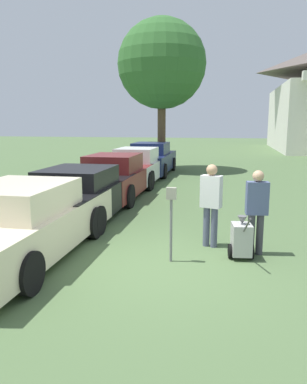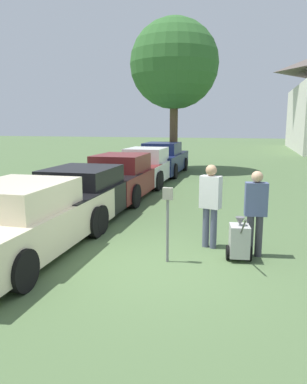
{
  "view_description": "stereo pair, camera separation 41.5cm",
  "coord_description": "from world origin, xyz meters",
  "px_view_note": "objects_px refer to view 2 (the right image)",
  "views": [
    {
      "loc": [
        1.11,
        -6.37,
        2.58
      ],
      "look_at": [
        -0.47,
        1.47,
        1.1
      ],
      "focal_mm": 35.0,
      "sensor_mm": 36.0,
      "label": 1
    },
    {
      "loc": [
        1.52,
        -6.28,
        2.58
      ],
      "look_at": [
        -0.47,
        1.47,
        1.1
      ],
      "focal_mm": 35.0,
      "sensor_mm": 36.0,
      "label": 2
    }
  ],
  "objects_px": {
    "parked_car_black": "(85,194)",
    "person_worker": "(210,201)",
    "equipment_cart": "(239,240)",
    "parked_car_white": "(147,167)",
    "parking_meter": "(168,211)",
    "person_supervisor": "(256,208)",
    "parked_car_maroon": "(123,177)",
    "parked_car_navy": "(163,160)",
    "parked_car_cream": "(24,221)"
  },
  "relations": [
    {
      "from": "parking_meter",
      "to": "parked_car_maroon",
      "type": "bearing_deg",
      "value": 116.5
    },
    {
      "from": "person_supervisor",
      "to": "equipment_cart",
      "type": "bearing_deg",
      "value": 40.88
    },
    {
      "from": "parking_meter",
      "to": "equipment_cart",
      "type": "bearing_deg",
      "value": 18.03
    },
    {
      "from": "parked_car_cream",
      "to": "parked_car_navy",
      "type": "distance_m",
      "value": 12.23
    },
    {
      "from": "parked_car_maroon",
      "to": "person_worker",
      "type": "height_order",
      "value": "person_worker"
    },
    {
      "from": "person_worker",
      "to": "parked_car_white",
      "type": "bearing_deg",
      "value": -48.83
    },
    {
      "from": "parked_car_black",
      "to": "parked_car_navy",
      "type": "distance_m",
      "value": 9.38
    },
    {
      "from": "parked_car_black",
      "to": "parked_car_navy",
      "type": "bearing_deg",
      "value": 89.41
    },
    {
      "from": "parked_car_black",
      "to": "person_worker",
      "type": "distance_m",
      "value": 3.86
    },
    {
      "from": "parked_car_maroon",
      "to": "parked_car_white",
      "type": "relative_size",
      "value": 1.03
    },
    {
      "from": "parked_car_black",
      "to": "parked_car_navy",
      "type": "height_order",
      "value": "parked_car_navy"
    },
    {
      "from": "person_supervisor",
      "to": "equipment_cart",
      "type": "xyz_separation_m",
      "value": [
        -0.28,
        -0.31,
        -0.57
      ]
    },
    {
      "from": "person_supervisor",
      "to": "equipment_cart",
      "type": "height_order",
      "value": "person_supervisor"
    },
    {
      "from": "parking_meter",
      "to": "parked_car_white",
      "type": "bearing_deg",
      "value": 107.59
    },
    {
      "from": "parked_car_white",
      "to": "person_worker",
      "type": "distance_m",
      "value": 8.69
    },
    {
      "from": "parking_meter",
      "to": "parked_car_cream",
      "type": "bearing_deg",
      "value": -174.71
    },
    {
      "from": "parked_car_white",
      "to": "parking_meter",
      "type": "relative_size",
      "value": 3.3
    },
    {
      "from": "parked_car_white",
      "to": "person_worker",
      "type": "relative_size",
      "value": 2.68
    },
    {
      "from": "parked_car_black",
      "to": "person_supervisor",
      "type": "distance_m",
      "value": 4.8
    },
    {
      "from": "parked_car_navy",
      "to": "person_worker",
      "type": "xyz_separation_m",
      "value": [
        3.52,
        -10.94,
        0.26
      ]
    },
    {
      "from": "parked_car_cream",
      "to": "parked_car_white",
      "type": "distance_m",
      "value": 9.23
    },
    {
      "from": "parked_car_cream",
      "to": "parked_car_white",
      "type": "xyz_separation_m",
      "value": [
        -0.0,
        9.23,
        0.03
      ]
    },
    {
      "from": "parked_car_maroon",
      "to": "equipment_cart",
      "type": "distance_m",
      "value": 6.72
    },
    {
      "from": "parked_car_black",
      "to": "parked_car_white",
      "type": "xyz_separation_m",
      "value": [
        0.0,
        6.38,
        0.03
      ]
    },
    {
      "from": "parked_car_navy",
      "to": "person_supervisor",
      "type": "height_order",
      "value": "person_supervisor"
    },
    {
      "from": "parked_car_maroon",
      "to": "parked_car_white",
      "type": "xyz_separation_m",
      "value": [
        -0.0,
        3.27,
        0.0
      ]
    },
    {
      "from": "parking_meter",
      "to": "equipment_cart",
      "type": "xyz_separation_m",
      "value": [
        1.3,
        0.42,
        -0.6
      ]
    },
    {
      "from": "parked_car_navy",
      "to": "person_supervisor",
      "type": "distance_m",
      "value": 12.08
    },
    {
      "from": "parked_car_white",
      "to": "parking_meter",
      "type": "height_order",
      "value": "parked_car_white"
    },
    {
      "from": "parked_car_cream",
      "to": "parked_car_maroon",
      "type": "xyz_separation_m",
      "value": [
        -0.0,
        5.97,
        0.02
      ]
    },
    {
      "from": "parked_car_cream",
      "to": "equipment_cart",
      "type": "height_order",
      "value": "parked_car_cream"
    },
    {
      "from": "equipment_cart",
      "to": "parked_car_white",
      "type": "bearing_deg",
      "value": 108.01
    },
    {
      "from": "person_worker",
      "to": "parking_meter",
      "type": "bearing_deg",
      "value": 73.9
    },
    {
      "from": "parked_car_black",
      "to": "person_supervisor",
      "type": "relative_size",
      "value": 2.96
    },
    {
      "from": "parked_car_cream",
      "to": "person_supervisor",
      "type": "bearing_deg",
      "value": 12.08
    },
    {
      "from": "parked_car_navy",
      "to": "person_worker",
      "type": "relative_size",
      "value": 2.86
    },
    {
      "from": "parked_car_black",
      "to": "parking_meter",
      "type": "relative_size",
      "value": 3.52
    },
    {
      "from": "parked_car_white",
      "to": "parking_meter",
      "type": "xyz_separation_m",
      "value": [
        2.84,
        -8.97,
        0.28
      ]
    },
    {
      "from": "parked_car_maroon",
      "to": "person_worker",
      "type": "distance_m",
      "value": 5.86
    },
    {
      "from": "parked_car_black",
      "to": "person_worker",
      "type": "relative_size",
      "value": 2.85
    },
    {
      "from": "parked_car_maroon",
      "to": "parking_meter",
      "type": "height_order",
      "value": "parked_car_maroon"
    },
    {
      "from": "parked_car_black",
      "to": "parking_meter",
      "type": "distance_m",
      "value": 3.86
    },
    {
      "from": "equipment_cart",
      "to": "parking_meter",
      "type": "bearing_deg",
      "value": -169.84
    },
    {
      "from": "person_worker",
      "to": "person_supervisor",
      "type": "height_order",
      "value": "person_worker"
    },
    {
      "from": "person_worker",
      "to": "parked_car_maroon",
      "type": "bearing_deg",
      "value": -35.75
    },
    {
      "from": "parked_car_navy",
      "to": "person_worker",
      "type": "distance_m",
      "value": 11.49
    },
    {
      "from": "person_worker",
      "to": "person_supervisor",
      "type": "relative_size",
      "value": 1.04
    },
    {
      "from": "parked_car_cream",
      "to": "parked_car_black",
      "type": "distance_m",
      "value": 2.85
    },
    {
      "from": "parked_car_white",
      "to": "parked_car_black",
      "type": "bearing_deg",
      "value": -90.59
    },
    {
      "from": "parked_car_cream",
      "to": "parking_meter",
      "type": "relative_size",
      "value": 3.62
    }
  ]
}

